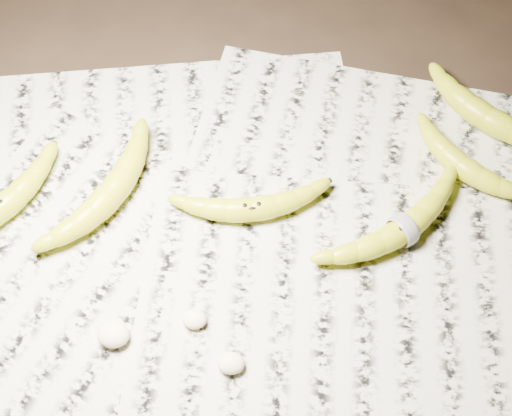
# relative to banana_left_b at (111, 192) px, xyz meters

# --- Properties ---
(ground) EXTENTS (3.00, 3.00, 0.00)m
(ground) POSITION_rel_banana_left_b_xyz_m (0.18, -0.03, -0.03)
(ground) COLOR black
(ground) RESTS_ON ground
(newspaper_patch) EXTENTS (0.90, 0.70, 0.01)m
(newspaper_patch) POSITION_rel_banana_left_b_xyz_m (0.18, -0.04, -0.02)
(newspaper_patch) COLOR #BDB8A2
(newspaper_patch) RESTS_ON ground
(banana_left_b) EXTENTS (0.13, 0.21, 0.04)m
(banana_left_b) POSITION_rel_banana_left_b_xyz_m (0.00, 0.00, 0.00)
(banana_left_b) COLOR #AEB716
(banana_left_b) RESTS_ON newspaper_patch
(banana_center) EXTENTS (0.19, 0.10, 0.03)m
(banana_center) POSITION_rel_banana_left_b_xyz_m (0.18, 0.00, -0.00)
(banana_center) COLOR #AEB716
(banana_center) RESTS_ON newspaper_patch
(banana_taped) EXTENTS (0.19, 0.18, 0.03)m
(banana_taped) POSITION_rel_banana_left_b_xyz_m (0.38, -0.00, -0.00)
(banana_taped) COLOR #AEB716
(banana_taped) RESTS_ON newspaper_patch
(banana_upper_a) EXTENTS (0.20, 0.16, 0.04)m
(banana_upper_a) POSITION_rel_banana_left_b_xyz_m (0.48, 0.19, -0.00)
(banana_upper_a) COLOR #AEB716
(banana_upper_a) RESTS_ON newspaper_patch
(banana_upper_b) EXTENTS (0.16, 0.14, 0.03)m
(banana_upper_b) POSITION_rel_banana_left_b_xyz_m (0.45, 0.11, -0.00)
(banana_upper_b) COLOR #AEB716
(banana_upper_b) RESTS_ON newspaper_patch
(measuring_tape) EXTENTS (0.03, 0.03, 0.04)m
(measuring_tape) POSITION_rel_banana_left_b_xyz_m (0.38, -0.00, -0.00)
(measuring_tape) COLOR white
(measuring_tape) RESTS_ON newspaper_patch
(flesh_chunk_a) EXTENTS (0.04, 0.03, 0.02)m
(flesh_chunk_a) POSITION_rel_banana_left_b_xyz_m (0.05, -0.18, -0.01)
(flesh_chunk_a) COLOR beige
(flesh_chunk_a) RESTS_ON newspaper_patch
(flesh_chunk_b) EXTENTS (0.03, 0.02, 0.02)m
(flesh_chunk_b) POSITION_rel_banana_left_b_xyz_m (0.14, -0.15, -0.01)
(flesh_chunk_b) COLOR beige
(flesh_chunk_b) RESTS_ON newspaper_patch
(flesh_chunk_c) EXTENTS (0.03, 0.03, 0.02)m
(flesh_chunk_c) POSITION_rel_banana_left_b_xyz_m (0.19, -0.20, -0.01)
(flesh_chunk_c) COLOR beige
(flesh_chunk_c) RESTS_ON newspaper_patch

